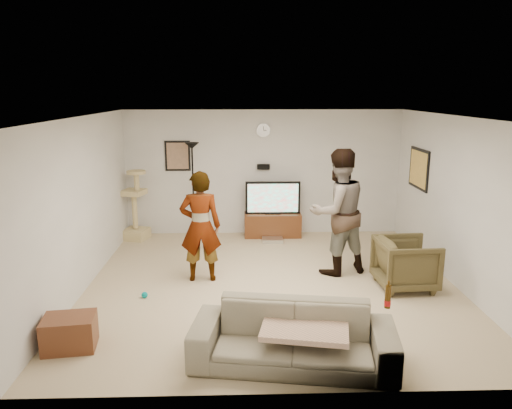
{
  "coord_description": "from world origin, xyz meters",
  "views": [
    {
      "loc": [
        -0.45,
        -6.89,
        2.85
      ],
      "look_at": [
        -0.23,
        0.2,
        1.19
      ],
      "focal_mm": 34.09,
      "sensor_mm": 36.0,
      "label": 1
    }
  ],
  "objects_px": {
    "beer_bottle": "(388,297)",
    "sofa": "(293,336)",
    "side_table": "(70,333)",
    "person_left": "(200,226)",
    "cat_tree": "(134,205)",
    "armchair": "(406,263)",
    "tv": "(273,198)",
    "tv_stand": "(273,225)",
    "floor_lamp": "(193,191)",
    "person_right": "(338,212)"
  },
  "relations": [
    {
      "from": "beer_bottle",
      "to": "sofa",
      "type": "bearing_deg",
      "value": 180.0
    },
    {
      "from": "sofa",
      "to": "beer_bottle",
      "type": "distance_m",
      "value": 1.08
    },
    {
      "from": "side_table",
      "to": "person_left",
      "type": "bearing_deg",
      "value": 56.68
    },
    {
      "from": "cat_tree",
      "to": "armchair",
      "type": "relative_size",
      "value": 1.68
    },
    {
      "from": "sofa",
      "to": "person_left",
      "type": "bearing_deg",
      "value": 124.29
    },
    {
      "from": "tv",
      "to": "cat_tree",
      "type": "xyz_separation_m",
      "value": [
        -2.71,
        -0.12,
        -0.1
      ]
    },
    {
      "from": "tv",
      "to": "side_table",
      "type": "xyz_separation_m",
      "value": [
        -2.58,
        -4.32,
        -0.6
      ]
    },
    {
      "from": "sofa",
      "to": "armchair",
      "type": "distance_m",
      "value": 2.75
    },
    {
      "from": "cat_tree",
      "to": "armchair",
      "type": "height_order",
      "value": "cat_tree"
    },
    {
      "from": "tv",
      "to": "sofa",
      "type": "height_order",
      "value": "tv"
    },
    {
      "from": "tv",
      "to": "tv_stand",
      "type": "bearing_deg",
      "value": 0.0
    },
    {
      "from": "tv_stand",
      "to": "armchair",
      "type": "xyz_separation_m",
      "value": [
        1.79,
        -2.7,
        0.14
      ]
    },
    {
      "from": "beer_bottle",
      "to": "side_table",
      "type": "bearing_deg",
      "value": 173.53
    },
    {
      "from": "person_left",
      "to": "sofa",
      "type": "relative_size",
      "value": 0.79
    },
    {
      "from": "cat_tree",
      "to": "person_left",
      "type": "relative_size",
      "value": 0.81
    },
    {
      "from": "armchair",
      "to": "cat_tree",
      "type": "bearing_deg",
      "value": 57.24
    },
    {
      "from": "tv",
      "to": "sofa",
      "type": "bearing_deg",
      "value": -91.05
    },
    {
      "from": "floor_lamp",
      "to": "beer_bottle",
      "type": "height_order",
      "value": "floor_lamp"
    },
    {
      "from": "beer_bottle",
      "to": "person_right",
      "type": "bearing_deg",
      "value": 90.28
    },
    {
      "from": "person_right",
      "to": "side_table",
      "type": "distance_m",
      "value": 4.23
    },
    {
      "from": "person_left",
      "to": "armchair",
      "type": "distance_m",
      "value": 3.11
    },
    {
      "from": "floor_lamp",
      "to": "side_table",
      "type": "distance_m",
      "value": 4.41
    },
    {
      "from": "tv_stand",
      "to": "beer_bottle",
      "type": "bearing_deg",
      "value": -79.16
    },
    {
      "from": "sofa",
      "to": "side_table",
      "type": "bearing_deg",
      "value": 179.67
    },
    {
      "from": "person_left",
      "to": "beer_bottle",
      "type": "relative_size",
      "value": 6.82
    },
    {
      "from": "tv_stand",
      "to": "armchair",
      "type": "bearing_deg",
      "value": -56.43
    },
    {
      "from": "cat_tree",
      "to": "side_table",
      "type": "xyz_separation_m",
      "value": [
        0.13,
        -4.2,
        -0.5
      ]
    },
    {
      "from": "person_left",
      "to": "armchair",
      "type": "relative_size",
      "value": 2.07
    },
    {
      "from": "cat_tree",
      "to": "beer_bottle",
      "type": "xyz_separation_m",
      "value": [
        3.61,
        -4.59,
        0.06
      ]
    },
    {
      "from": "cat_tree",
      "to": "sofa",
      "type": "height_order",
      "value": "cat_tree"
    },
    {
      "from": "floor_lamp",
      "to": "person_right",
      "type": "height_order",
      "value": "person_right"
    },
    {
      "from": "cat_tree",
      "to": "beer_bottle",
      "type": "bearing_deg",
      "value": -51.82
    },
    {
      "from": "beer_bottle",
      "to": "person_left",
      "type": "bearing_deg",
      "value": 131.6
    },
    {
      "from": "tv_stand",
      "to": "person_left",
      "type": "xyz_separation_m",
      "value": [
        -1.25,
        -2.29,
        0.62
      ]
    },
    {
      "from": "floor_lamp",
      "to": "sofa",
      "type": "xyz_separation_m",
      "value": [
        1.47,
        -4.62,
        -0.63
      ]
    },
    {
      "from": "floor_lamp",
      "to": "cat_tree",
      "type": "xyz_separation_m",
      "value": [
        -1.15,
        -0.02,
        -0.25
      ]
    },
    {
      "from": "side_table",
      "to": "armchair",
      "type": "bearing_deg",
      "value": 20.28
    },
    {
      "from": "floor_lamp",
      "to": "person_right",
      "type": "bearing_deg",
      "value": -38.43
    },
    {
      "from": "person_right",
      "to": "sofa",
      "type": "height_order",
      "value": "person_right"
    },
    {
      "from": "floor_lamp",
      "to": "sofa",
      "type": "height_order",
      "value": "floor_lamp"
    },
    {
      "from": "floor_lamp",
      "to": "armchair",
      "type": "distance_m",
      "value": 4.29
    },
    {
      "from": "floor_lamp",
      "to": "armchair",
      "type": "height_order",
      "value": "floor_lamp"
    },
    {
      "from": "person_left",
      "to": "beer_bottle",
      "type": "distance_m",
      "value": 3.24
    },
    {
      "from": "floor_lamp",
      "to": "person_right",
      "type": "distance_m",
      "value": 3.13
    },
    {
      "from": "person_left",
      "to": "person_right",
      "type": "bearing_deg",
      "value": -175.42
    },
    {
      "from": "armchair",
      "to": "tv_stand",
      "type": "bearing_deg",
      "value": 30.65
    },
    {
      "from": "tv",
      "to": "cat_tree",
      "type": "height_order",
      "value": "cat_tree"
    },
    {
      "from": "tv_stand",
      "to": "person_right",
      "type": "bearing_deg",
      "value": -66.44
    },
    {
      "from": "person_left",
      "to": "person_right",
      "type": "xyz_separation_m",
      "value": [
        2.14,
        0.25,
        0.15
      ]
    },
    {
      "from": "tv",
      "to": "sofa",
      "type": "xyz_separation_m",
      "value": [
        -0.09,
        -4.71,
        -0.48
      ]
    }
  ]
}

